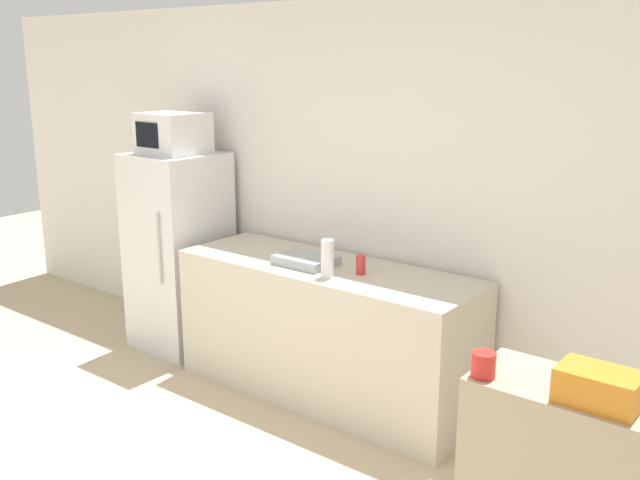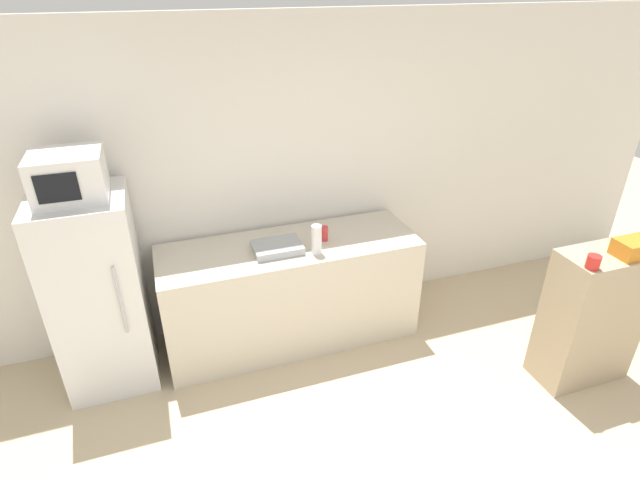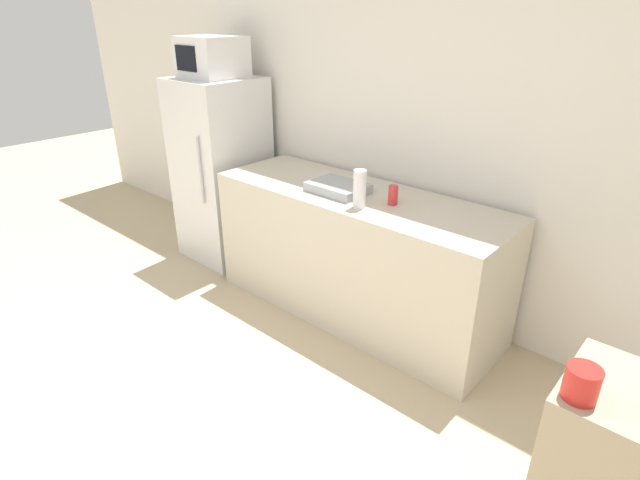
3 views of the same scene
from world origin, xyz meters
TOP-DOWN VIEW (x-y plane):
  - wall_back at (0.00, 2.73)m, footprint 8.00×0.06m
  - refrigerator at (-1.40, 2.33)m, footprint 0.63×0.66m
  - microwave at (-1.40, 2.32)m, footprint 0.44×0.42m
  - counter at (0.05, 2.32)m, footprint 2.08×0.69m
  - sink_basin at (-0.06, 2.25)m, footprint 0.37×0.28m
  - bottle_tall at (0.21, 2.12)m, footprint 0.08×0.08m
  - bottle_short at (0.34, 2.30)m, footprint 0.06×0.06m
  - basket at (2.16, 1.07)m, footprint 0.26×0.17m
  - jar at (1.77, 1.03)m, footprint 0.09×0.09m

SIDE VIEW (x-z plane):
  - counter at x=0.05m, z-range 0.00..0.91m
  - refrigerator at x=-1.40m, z-range 0.00..1.52m
  - sink_basin at x=-0.06m, z-range 0.91..0.97m
  - bottle_short at x=0.34m, z-range 0.91..1.03m
  - bottle_tall at x=0.21m, z-range 0.91..1.15m
  - jar at x=1.77m, z-range 1.10..1.20m
  - basket at x=2.16m, z-range 1.10..1.22m
  - wall_back at x=0.00m, z-range 0.00..2.60m
  - microwave at x=-1.40m, z-range 1.52..1.83m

